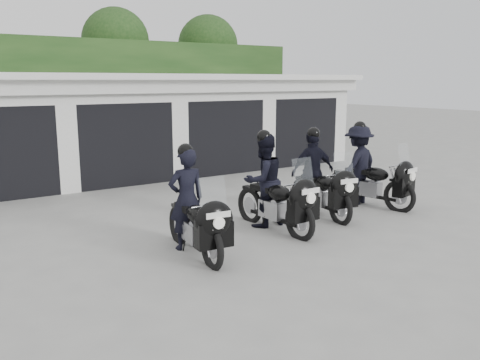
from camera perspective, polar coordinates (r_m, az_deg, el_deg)
ground at (r=9.23m, az=0.40°, el=-6.45°), size 80.00×80.00×0.00m
garage_block at (r=16.16m, az=-15.97°, el=5.87°), size 16.40×6.80×2.96m
background_vegetation at (r=20.88m, az=-19.41°, el=10.47°), size 20.00×3.90×5.80m
police_bike_a at (r=8.23m, az=-5.25°, el=-3.41°), size 0.76×2.11×1.84m
police_bike_b at (r=9.61m, az=3.38°, el=-0.73°), size 0.90×2.22×1.93m
police_bike_c at (r=10.77m, az=8.67°, el=0.35°), size 1.10×2.15×1.88m
police_bike_d at (r=11.79m, az=13.83°, el=1.25°), size 1.27×2.21×1.95m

